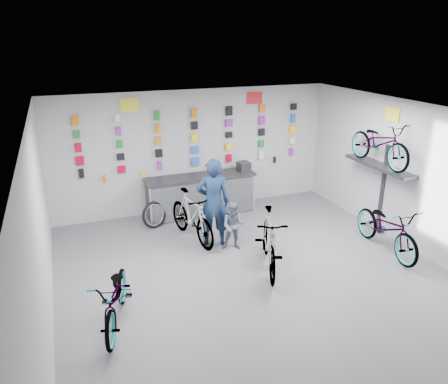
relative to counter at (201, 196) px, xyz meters
name	(u,v)px	position (x,y,z in m)	size (l,w,h in m)	color
floor	(263,286)	(0.00, -3.54, -0.49)	(8.00, 8.00, 0.00)	#535358
ceiling	(269,118)	(0.00, -3.54, 2.51)	(8.00, 8.00, 0.00)	white
wall_back	(194,151)	(0.00, 0.46, 1.01)	(7.00, 7.00, 0.00)	#B6B6B9
wall_left	(40,242)	(-3.50, -3.54, 1.01)	(8.00, 8.00, 0.00)	#B6B6B9
wall_right	(429,184)	(3.50, -3.54, 1.01)	(8.00, 8.00, 0.00)	#B6B6B9
counter	(201,196)	(0.00, 0.00, 0.00)	(2.70, 0.66, 1.00)	black
merch_wall	(197,139)	(0.06, 0.39, 1.32)	(5.57, 0.08, 1.57)	black
wall_bracket	(379,169)	(3.33, -2.34, 0.98)	(0.39, 1.90, 2.00)	#333338
sign_left	(130,105)	(-1.50, 0.44, 2.23)	(0.42, 0.02, 0.30)	yellow
sign_right	(255,98)	(1.60, 0.44, 2.23)	(0.42, 0.02, 0.30)	red
sign_side	(392,114)	(3.48, -2.34, 2.16)	(0.02, 0.40, 0.30)	yellow
bike_left	(117,298)	(-2.55, -3.69, -0.03)	(0.61, 1.74, 0.91)	gray
bike_center	(269,241)	(0.38, -3.00, 0.08)	(0.54, 1.90, 1.14)	gray
bike_right	(387,228)	(2.94, -3.22, 0.03)	(0.69, 1.97, 1.04)	gray
bike_service	(192,216)	(-0.62, -1.30, 0.06)	(0.52, 1.82, 1.10)	gray
bike_wall	(380,143)	(3.25, -2.34, 1.57)	(0.63, 1.80, 0.95)	gray
clerk	(213,202)	(-0.26, -1.65, 0.46)	(0.69, 0.45, 1.89)	#142643
customer	(234,226)	(0.06, -2.02, 0.03)	(0.50, 0.39, 1.02)	slate
spare_wheel	(154,215)	(-1.25, -0.37, -0.18)	(0.65, 0.39, 0.63)	black
register	(244,166)	(1.15, 0.01, 0.62)	(0.28, 0.30, 0.22)	black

